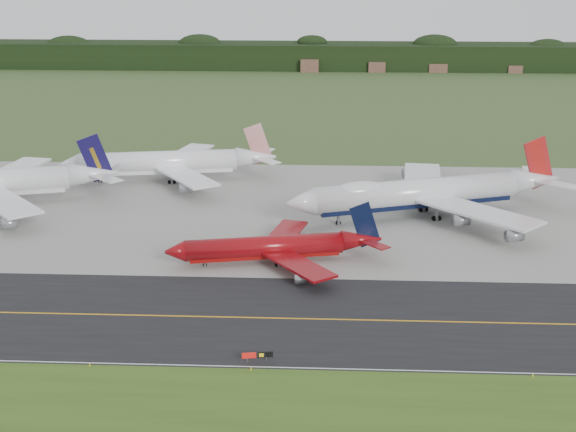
# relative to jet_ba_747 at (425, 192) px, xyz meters

# --- Properties ---
(ground) EXTENTS (600.00, 600.00, 0.00)m
(ground) POSITION_rel_jet_ba_747_xyz_m (-27.69, -47.66, -5.44)
(ground) COLOR #324E24
(ground) RESTS_ON ground
(grass_verge) EXTENTS (400.00, 30.00, 0.01)m
(grass_verge) POSITION_rel_jet_ba_747_xyz_m (-27.69, -82.66, -5.44)
(grass_verge) COLOR #315218
(grass_verge) RESTS_ON ground
(taxiway) EXTENTS (400.00, 32.00, 0.02)m
(taxiway) POSITION_rel_jet_ba_747_xyz_m (-27.69, -51.66, -5.43)
(taxiway) COLOR black
(taxiway) RESTS_ON ground
(apron) EXTENTS (400.00, 78.00, 0.01)m
(apron) POSITION_rel_jet_ba_747_xyz_m (-27.69, 3.34, -5.43)
(apron) COLOR gray
(apron) RESTS_ON ground
(taxiway_centreline) EXTENTS (400.00, 0.40, 0.00)m
(taxiway_centreline) POSITION_rel_jet_ba_747_xyz_m (-27.69, -51.66, -5.41)
(taxiway_centreline) COLOR orange
(taxiway_centreline) RESTS_ON taxiway
(taxiway_edge_line) EXTENTS (400.00, 0.25, 0.00)m
(taxiway_edge_line) POSITION_rel_jet_ba_747_xyz_m (-27.69, -67.16, -5.41)
(taxiway_edge_line) COLOR silver
(taxiway_edge_line) RESTS_ON taxiway
(horizon_treeline) EXTENTS (700.00, 25.00, 12.00)m
(horizon_treeline) POSITION_rel_jet_ba_747_xyz_m (-27.69, 226.10, 0.03)
(horizon_treeline) COLOR black
(horizon_treeline) RESTS_ON ground
(jet_ba_747) EXTENTS (61.71, 49.73, 15.99)m
(jet_ba_747) POSITION_rel_jet_ba_747_xyz_m (0.00, 0.00, 0.00)
(jet_ba_747) COLOR silver
(jet_ba_747) RESTS_ON ground
(jet_red_737) EXTENTS (39.90, 32.04, 10.83)m
(jet_red_737) POSITION_rel_jet_ba_747_xyz_m (-30.09, -28.05, -2.45)
(jet_red_737) COLOR maroon
(jet_red_737) RESTS_ON ground
(jet_star_tail) EXTENTS (53.03, 43.84, 14.02)m
(jet_star_tail) POSITION_rel_jet_ba_747_xyz_m (-59.70, 25.57, -0.77)
(jet_star_tail) COLOR white
(jet_star_tail) RESTS_ON ground
(taxiway_sign) EXTENTS (4.31, 0.90, 1.45)m
(taxiway_sign) POSITION_rel_jet_ba_747_xyz_m (-30.48, -65.65, -4.42)
(taxiway_sign) COLOR slate
(taxiway_sign) RESTS_ON ground
(edge_marker_left) EXTENTS (0.16, 0.16, 0.50)m
(edge_marker_left) POSITION_rel_jet_ba_747_xyz_m (-53.44, -68.16, -5.19)
(edge_marker_left) COLOR yellow
(edge_marker_left) RESTS_ON ground
(edge_marker_center) EXTENTS (0.16, 0.16, 0.50)m
(edge_marker_center) POSITION_rel_jet_ba_747_xyz_m (-31.15, -68.16, -5.19)
(edge_marker_center) COLOR yellow
(edge_marker_center) RESTS_ON ground
(edge_marker_right) EXTENTS (0.16, 0.16, 0.50)m
(edge_marker_right) POSITION_rel_jet_ba_747_xyz_m (6.86, -68.16, -5.19)
(edge_marker_right) COLOR yellow
(edge_marker_right) RESTS_ON ground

